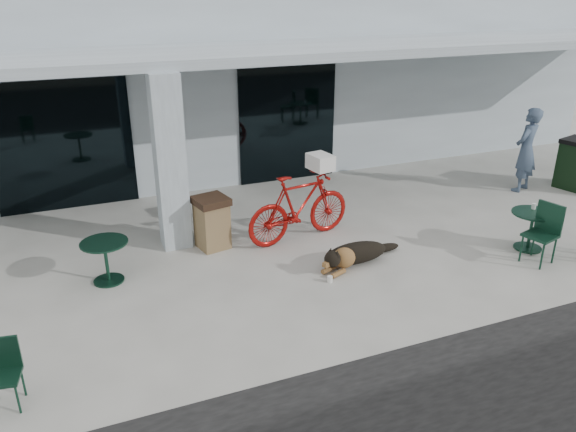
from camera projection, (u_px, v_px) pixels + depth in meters
name	position (u px, v px, depth m)	size (l,w,h in m)	color
ground	(301.00, 287.00, 8.92)	(80.00, 80.00, 0.00)	#BAB8AF
building	(178.00, 70.00, 15.31)	(22.00, 7.00, 4.50)	silver
storefront_glass_left	(63.00, 146.00, 11.54)	(2.80, 0.06, 2.70)	black
storefront_glass_right	(288.00, 125.00, 13.28)	(2.40, 0.06, 2.70)	black
column	(170.00, 163.00, 9.76)	(0.50, 0.50, 3.12)	silver
overhang	(228.00, 53.00, 10.75)	(22.00, 2.80, 0.18)	silver
bicycle	(299.00, 207.00, 10.33)	(0.61, 2.15, 1.29)	#9E100C
laundry_basket	(320.00, 162.00, 10.25)	(0.48, 0.36, 0.28)	white
dog	(356.00, 252.00, 9.58)	(1.30, 0.43, 0.43)	black
cup_near_dog	(330.00, 279.00, 9.04)	(0.09, 0.09, 0.11)	white
cafe_table_near	(107.00, 262.00, 8.95)	(0.75, 0.75, 0.70)	#133627
cafe_chair_near	(3.00, 377.00, 6.26)	(0.37, 0.41, 0.82)	#133627
cafe_table_far	(531.00, 231.00, 10.06)	(0.75, 0.75, 0.71)	#133627
cafe_chair_far_b	(540.00, 235.00, 9.50)	(0.47, 0.52, 1.04)	#133627
person	(526.00, 150.00, 12.69)	(0.70, 0.46, 1.92)	#3D4E66
cup_on_table	(534.00, 206.00, 10.06)	(0.07, 0.07, 0.10)	white
trash_receptacle	(212.00, 223.00, 10.07)	(0.57, 0.57, 0.97)	brown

